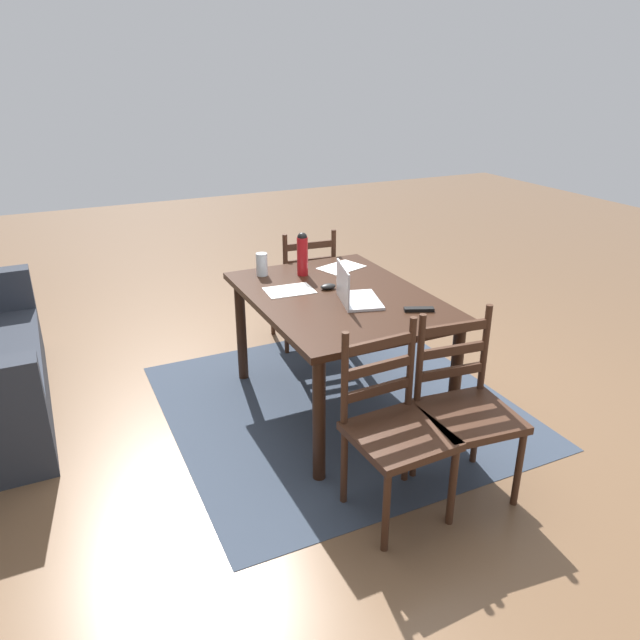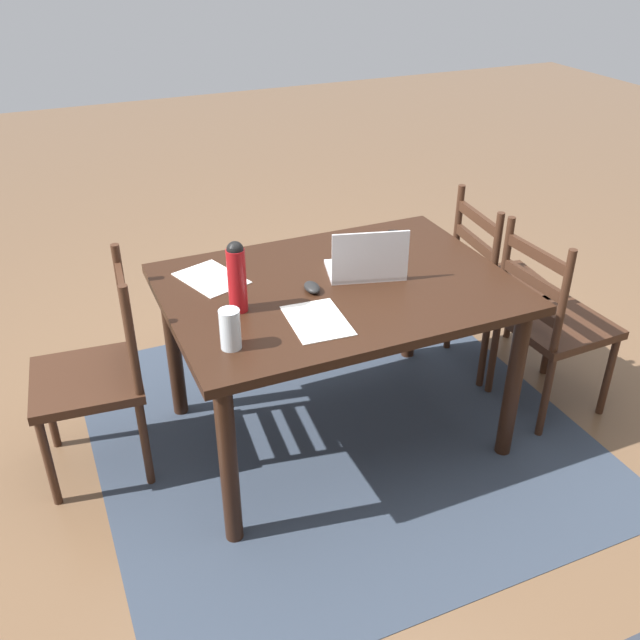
% 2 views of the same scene
% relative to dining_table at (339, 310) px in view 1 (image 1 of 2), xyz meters
% --- Properties ---
extents(ground_plane, '(14.00, 14.00, 0.00)m').
position_rel_dining_table_xyz_m(ground_plane, '(0.00, 0.00, -0.68)').
color(ground_plane, brown).
extents(area_rug, '(2.15, 2.13, 0.01)m').
position_rel_dining_table_xyz_m(area_rug, '(0.00, 0.00, -0.68)').
color(area_rug, '#333D4C').
rests_on(area_rug, ground).
extents(dining_table, '(1.43, 1.03, 0.78)m').
position_rel_dining_table_xyz_m(dining_table, '(0.00, 0.00, 0.00)').
color(dining_table, black).
rests_on(dining_table, ground).
extents(chair_left_near, '(0.48, 0.48, 0.95)m').
position_rel_dining_table_xyz_m(chair_left_near, '(-1.00, -0.21, -0.22)').
color(chair_left_near, '#3D2316').
rests_on(chair_left_near, ground).
extents(chair_right_near, '(0.48, 0.48, 0.95)m').
position_rel_dining_table_xyz_m(chair_right_near, '(1.00, -0.20, -0.22)').
color(chair_right_near, '#3D2316').
rests_on(chair_right_near, ground).
extents(chair_left_far, '(0.46, 0.46, 0.95)m').
position_rel_dining_table_xyz_m(chair_left_far, '(-1.00, 0.21, -0.22)').
color(chair_left_far, '#3D2316').
rests_on(chair_left_far, ground).
extents(laptop, '(0.37, 0.30, 0.23)m').
position_rel_dining_table_xyz_m(laptop, '(-0.14, -0.02, 0.15)').
color(laptop, silver).
rests_on(laptop, dining_table).
extents(water_bottle, '(0.07, 0.07, 0.29)m').
position_rel_dining_table_xyz_m(water_bottle, '(0.44, 0.05, 0.25)').
color(water_bottle, '#A81419').
rests_on(water_bottle, dining_table).
extents(drinking_glass, '(0.08, 0.08, 0.15)m').
position_rel_dining_table_xyz_m(drinking_glass, '(0.55, 0.29, 0.17)').
color(drinking_glass, silver).
rests_on(drinking_glass, dining_table).
extents(computer_mouse, '(0.06, 0.10, 0.03)m').
position_rel_dining_table_xyz_m(computer_mouse, '(0.12, 0.01, 0.11)').
color(computer_mouse, black).
rests_on(computer_mouse, dining_table).
extents(tv_remote, '(0.11, 0.17, 0.02)m').
position_rel_dining_table_xyz_m(tv_remote, '(-0.43, -0.29, 0.11)').
color(tv_remote, black).
rests_on(tv_remote, dining_table).
extents(paper_stack_left, '(0.23, 0.31, 0.00)m').
position_rel_dining_table_xyz_m(paper_stack_left, '(0.20, 0.25, 0.10)').
color(paper_stack_left, white).
rests_on(paper_stack_left, dining_table).
extents(paper_stack_right, '(0.29, 0.35, 0.00)m').
position_rel_dining_table_xyz_m(paper_stack_right, '(0.47, -0.26, 0.10)').
color(paper_stack_right, white).
rests_on(paper_stack_right, dining_table).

